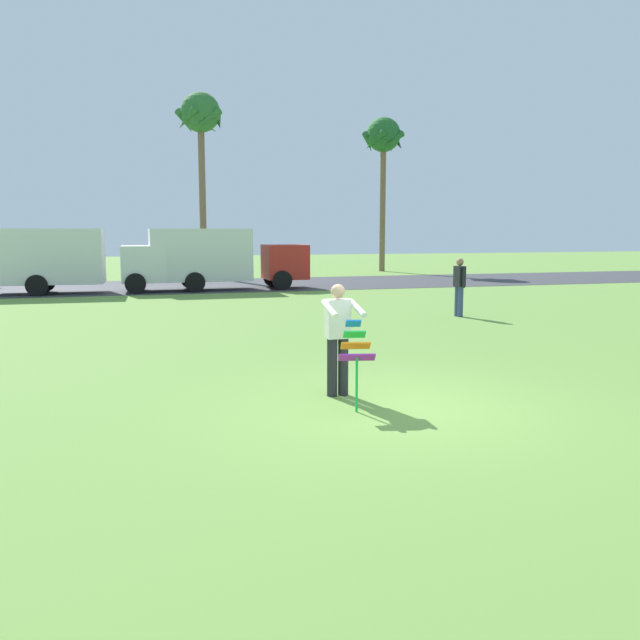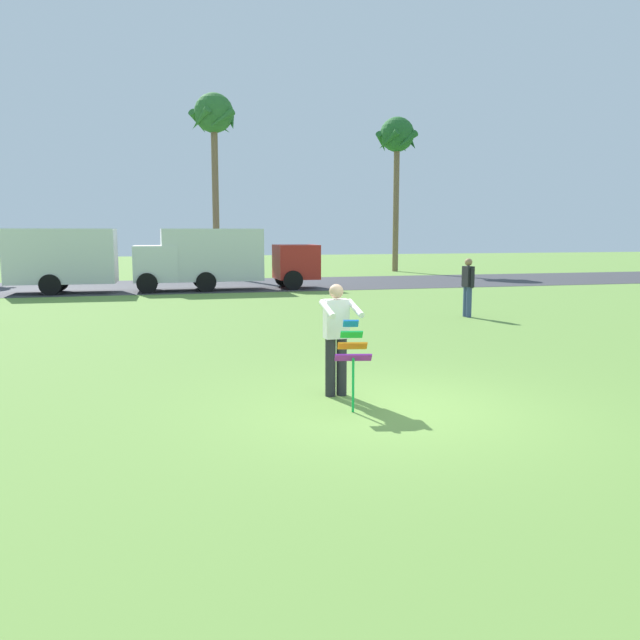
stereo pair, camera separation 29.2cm
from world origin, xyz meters
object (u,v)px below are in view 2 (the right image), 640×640
palm_tree_centre_far (397,142)px  parked_truck_red_cab (231,257)px  person_kite_flyer (337,335)px  person_walker_far (468,286)px  parked_truck_white_box (84,258)px  kite_held (352,350)px  palm_tree_right_near (214,122)px

palm_tree_centre_far → parked_truck_red_cab: bearing=-137.6°
person_kite_flyer → person_walker_far: size_ratio=1.00×
palm_tree_centre_far → parked_truck_white_box: bearing=-149.0°
kite_held → palm_tree_centre_far: 33.48m
parked_truck_red_cab → palm_tree_centre_far: size_ratio=0.71×
kite_held → palm_tree_right_near: palm_tree_right_near is taller
parked_truck_red_cab → person_walker_far: bearing=-62.6°
person_kite_flyer → parked_truck_red_cab: size_ratio=0.26×
kite_held → person_walker_far: size_ratio=0.72×
parked_truck_white_box → person_walker_far: size_ratio=3.91×
palm_tree_right_near → palm_tree_centre_far: (11.37, 2.32, -0.38)m
parked_truck_red_cab → person_walker_far: (5.68, -10.93, -0.48)m
parked_truck_white_box → palm_tree_centre_far: 21.50m
kite_held → palm_tree_right_near: size_ratio=0.13×
person_walker_far → palm_tree_centre_far: bearing=74.7°
person_kite_flyer → palm_tree_centre_far: (12.16, 29.59, 7.01)m
parked_truck_white_box → person_walker_far: bearing=-43.0°
palm_tree_right_near → person_kite_flyer: bearing=-91.7°
kite_held → parked_truck_red_cab: 19.86m
person_kite_flyer → palm_tree_right_near: palm_tree_right_near is taller
person_walker_far → person_kite_flyer: bearing=-127.8°
parked_truck_red_cab → parked_truck_white_box: bearing=-180.0°
kite_held → palm_tree_centre_far: bearing=68.2°
parked_truck_red_cab → kite_held: bearing=-91.8°
person_kite_flyer → kite_held: person_kite_flyer is taller
palm_tree_right_near → person_walker_far: bearing=-73.9°
palm_tree_centre_far → person_walker_far: bearing=-105.3°
person_kite_flyer → palm_tree_centre_far: palm_tree_centre_far is taller
parked_truck_red_cab → palm_tree_centre_far: palm_tree_centre_far is taller
parked_truck_red_cab → person_walker_far: parked_truck_red_cab is taller
person_kite_flyer → parked_truck_white_box: (-5.40, 19.06, 0.46)m
kite_held → palm_tree_centre_far: palm_tree_centre_far is taller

